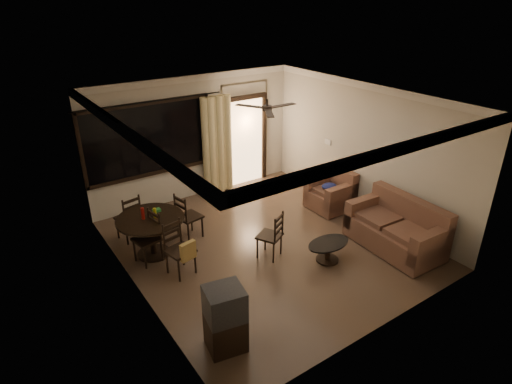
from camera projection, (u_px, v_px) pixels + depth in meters
ground at (266, 244)px, 8.21m from camera, size 5.50×5.50×0.00m
room_shell at (240, 125)px, 9.05m from camera, size 5.50×6.70×5.50m
dining_table at (151, 226)px, 7.66m from camera, size 1.21×1.21×0.97m
dining_chair_west at (148, 247)px, 7.60m from camera, size 0.49×0.49×0.95m
dining_chair_east at (189, 224)px, 8.33m from camera, size 0.49×0.49×0.95m
dining_chair_south at (181, 258)px, 7.24m from camera, size 0.49×0.54×0.95m
dining_chair_north at (130, 226)px, 8.29m from camera, size 0.49×0.49×0.95m
tv_cabinet at (225, 319)px, 5.65m from camera, size 0.58×0.54×0.96m
sofa at (397, 230)px, 7.97m from camera, size 1.02×1.81×0.94m
armchair at (332, 193)px, 9.45m from camera, size 0.85×0.85×0.85m
coffee_table at (328, 249)px, 7.62m from camera, size 0.84×0.50×0.37m
side_chair at (270, 244)px, 7.73m from camera, size 0.54×0.54×0.90m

